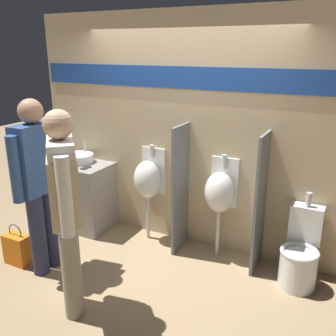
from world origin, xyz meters
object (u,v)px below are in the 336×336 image
cell_phone (86,168)px  shopping_bag (17,249)px  person_in_vest (65,201)px  urinal_near_counter (148,179)px  person_with_lanyard (38,181)px  toilet (300,255)px  urinal_far (220,192)px  sink_basin (79,158)px

cell_phone → shopping_bag: cell_phone is taller
person_in_vest → shopping_bag: person_in_vest is taller
urinal_near_counter → person_with_lanyard: size_ratio=0.64×
toilet → person_in_vest: person_in_vest is taller
toilet → person_with_lanyard: 2.74m
cell_phone → urinal_far: size_ratio=0.12×
person_in_vest → person_with_lanyard: (-0.71, 0.38, -0.05)m
urinal_far → person_with_lanyard: person_with_lanyard is taller
person_in_vest → toilet: bearing=-96.1°
sink_basin → shopping_bag: size_ratio=0.80×
cell_phone → person_in_vest: size_ratio=0.08×
toilet → person_with_lanyard: bearing=-158.2°
person_in_vest → person_with_lanyard: bearing=17.5°
sink_basin → shopping_bag: (0.02, -1.13, -0.75)m
cell_phone → urinal_near_counter: 0.79m
sink_basin → cell_phone: bearing=-34.0°
person_in_vest → person_with_lanyard: person_in_vest is taller
urinal_near_counter → shopping_bag: bearing=-129.6°
cell_phone → shopping_bag: bearing=-103.3°
cell_phone → urinal_far: (1.67, 0.23, -0.10)m
cell_phone → toilet: 2.65m
urinal_far → shopping_bag: 2.32m
sink_basin → urinal_near_counter: (1.00, 0.06, -0.15)m
cell_phone → person_with_lanyard: size_ratio=0.08×
cell_phone → person_with_lanyard: bearing=-81.6°
person_with_lanyard → sink_basin: bearing=18.4°
cell_phone → urinal_near_counter: (0.75, 0.23, -0.10)m
urinal_far → person_in_vest: person_in_vest is taller
urinal_near_counter → person_in_vest: bearing=-86.9°
sink_basin → urinal_far: (1.92, 0.06, -0.15)m
urinal_near_counter → toilet: 1.90m
sink_basin → person_with_lanyard: size_ratio=0.21×
cell_phone → urinal_far: 1.69m
cell_phone → shopping_bag: size_ratio=0.29×
urinal_far → cell_phone: bearing=-172.3°
urinal_near_counter → shopping_bag: (-0.98, -1.19, -0.60)m
person_in_vest → shopping_bag: (-1.07, 0.31, -0.89)m
urinal_far → person_with_lanyard: 1.92m
sink_basin → shopping_bag: sink_basin is taller
toilet → urinal_far: bearing=171.9°
sink_basin → person_in_vest: (1.08, -1.44, 0.14)m
toilet → person_with_lanyard: size_ratio=0.50×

